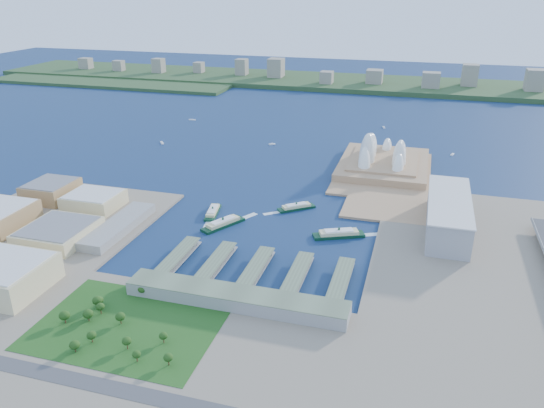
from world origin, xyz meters
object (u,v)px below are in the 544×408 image
(opera_house, at_px, (385,149))
(ferry_a, at_px, (213,210))
(ferry_b, at_px, (296,206))
(ferry_c, at_px, (223,222))
(ferry_d, at_px, (339,232))
(toaster_building, at_px, (448,214))

(opera_house, bearing_deg, ferry_a, -128.96)
(ferry_b, xyz_separation_m, ferry_c, (-70.73, -72.86, 0.79))
(opera_house, xyz_separation_m, ferry_d, (-26.42, -250.73, -26.51))
(ferry_b, relative_size, ferry_d, 0.83)
(opera_house, distance_m, toaster_building, 219.62)
(ferry_a, xyz_separation_m, ferry_c, (25.15, -29.66, 0.74))
(ferry_b, relative_size, ferry_c, 0.85)
(ferry_c, bearing_deg, ferry_a, -20.37)
(ferry_c, relative_size, ferry_d, 0.98)
(ferry_c, xyz_separation_m, ferry_d, (135.30, 10.02, 0.12))
(toaster_building, xyz_separation_m, ferry_a, (-276.87, -31.09, -15.87))
(opera_house, distance_m, ferry_c, 307.98)
(ferry_b, height_order, ferry_d, ferry_d)
(toaster_building, height_order, ferry_d, toaster_building)
(ferry_b, bearing_deg, ferry_c, -82.81)
(toaster_building, relative_size, ferry_a, 3.16)
(ferry_c, bearing_deg, toaster_building, -137.10)
(ferry_a, bearing_deg, ferry_b, 13.80)
(opera_house, distance_m, ferry_b, 210.56)
(ferry_b, xyz_separation_m, ferry_d, (64.57, -62.84, 0.91))
(toaster_building, xyz_separation_m, ferry_c, (-251.72, -60.75, -15.13))
(ferry_d, bearing_deg, ferry_a, 58.76)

